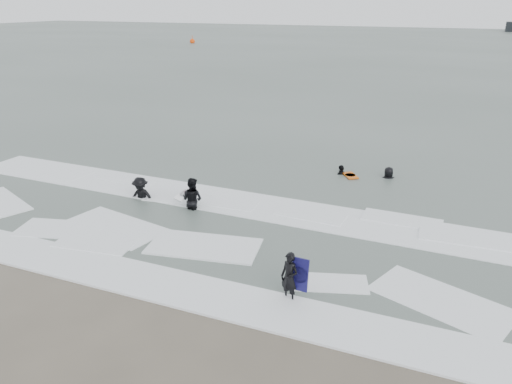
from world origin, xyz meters
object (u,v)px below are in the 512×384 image
at_px(surfer_centre, 289,300).
at_px(surfer_breaker, 141,200).
at_px(surfer_right_near, 341,175).
at_px(buoy, 192,41).
at_px(surfer_wading, 193,209).
at_px(surfer_right_far, 388,179).

relative_size(surfer_centre, surfer_breaker, 0.81).
bearing_deg(surfer_right_near, surfer_breaker, -17.33).
bearing_deg(buoy, surfer_wading, -59.55).
bearing_deg(surfer_right_near, surfer_right_far, 126.52).
distance_m(surfer_wading, surfer_right_far, 9.61).
distance_m(surfer_breaker, surfer_right_near, 9.64).
distance_m(surfer_centre, surfer_wading, 7.51).
bearing_deg(surfer_wading, surfer_right_far, -131.43).
height_order(surfer_right_near, buoy, buoy).
bearing_deg(surfer_right_near, buoy, -115.53).
distance_m(surfer_centre, surfer_right_far, 11.62).
xyz_separation_m(surfer_right_near, buoy, (-47.49, 66.57, 0.42)).
height_order(surfer_wading, surfer_breaker, surfer_wading).
height_order(surfer_centre, surfer_breaker, surfer_breaker).
height_order(surfer_centre, surfer_right_near, surfer_right_near).
distance_m(surfer_wading, buoy, 84.91).
bearing_deg(buoy, surfer_right_far, -53.14).
bearing_deg(surfer_right_near, surfer_wading, -5.04).
xyz_separation_m(surfer_breaker, surfer_right_far, (9.18, 6.96, 0.00)).
distance_m(surfer_right_far, buoy, 82.84).
xyz_separation_m(surfer_right_near, surfer_right_far, (2.21, 0.29, 0.00)).
bearing_deg(surfer_breaker, surfer_right_near, 39.27).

